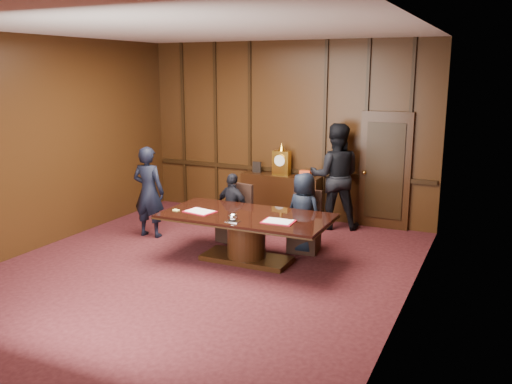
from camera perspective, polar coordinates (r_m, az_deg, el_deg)
room at (r=7.86m, az=-5.48°, el=3.76°), size 7.00×7.04×3.50m
sideboard at (r=10.88m, az=2.68°, el=-0.31°), size 1.60×0.45×1.54m
conference_table at (r=8.44m, az=-1.02°, el=-4.01°), size 2.62×1.32×0.76m
folder_left at (r=8.55m, az=-5.93°, el=-2.05°), size 0.51×0.41×0.02m
folder_right at (r=7.96m, az=2.38°, el=-3.11°), size 0.47×0.35×0.02m
inkstand at (r=7.97m, az=-2.45°, el=-2.75°), size 0.20×0.14×0.12m
notepad at (r=8.68m, az=-8.41°, el=-1.90°), size 0.11×0.08×0.01m
chair_left at (r=9.53m, az=-2.20°, el=-3.40°), size 0.57×0.57×0.99m
chair_right at (r=9.04m, az=5.13°, el=-4.35°), size 0.53×0.53×0.99m
signatory_left at (r=9.39m, az=-2.46°, el=-1.68°), size 0.76×0.45×1.21m
signatory_right at (r=8.87m, az=5.03°, el=-2.20°), size 0.74×0.59×1.33m
witness_left at (r=9.82m, az=-11.23°, el=0.01°), size 0.62×0.43×1.64m
witness_right at (r=10.25m, az=8.34°, el=1.66°), size 1.15×1.01×1.99m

